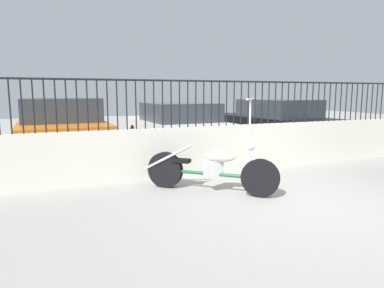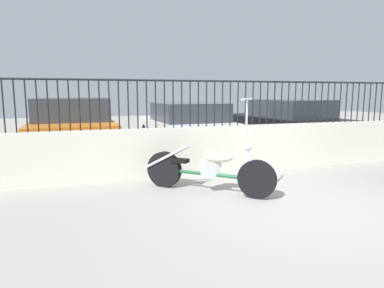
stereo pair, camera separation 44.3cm
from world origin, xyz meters
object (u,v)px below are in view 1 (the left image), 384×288
at_px(car_orange, 61,128).
at_px(car_white, 178,126).
at_px(car_black, 274,123).
at_px(motorcycle_green, 204,168).

bearing_deg(car_orange, car_white, -92.23).
bearing_deg(car_black, car_white, 78.16).
bearing_deg(car_white, car_black, -97.72).
xyz_separation_m(car_orange, car_white, (3.03, -0.04, -0.06)).
height_order(motorcycle_green, car_orange, motorcycle_green).
bearing_deg(car_black, motorcycle_green, 126.10).
distance_m(car_white, car_black, 3.02).
xyz_separation_m(motorcycle_green, car_black, (4.01, 3.65, 0.32)).
height_order(motorcycle_green, car_white, motorcycle_green).
height_order(car_white, car_black, car_black).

